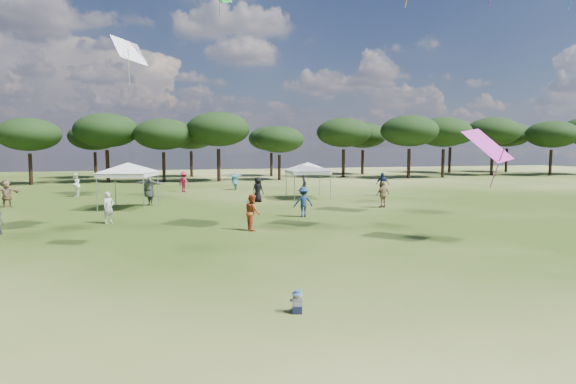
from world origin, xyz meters
name	(u,v)px	position (x,y,z in m)	size (l,w,h in m)	color
ground	(317,347)	(0.00, 0.00, 0.00)	(140.00, 140.00, 0.00)	#354A16
tree_line	(207,132)	(2.39, 47.41, 5.42)	(108.78, 17.63, 7.77)	black
tent_left	(128,165)	(-4.89, 22.75, 2.78)	(5.83, 5.83, 3.21)	gray
tent_right	(308,164)	(7.72, 25.58, 2.59)	(5.83, 5.83, 3.01)	gray
toddler	(297,303)	(0.16, 2.01, 0.25)	(0.41, 0.44, 0.56)	#161A32
festival_crowd	(170,192)	(-2.37, 24.40, 0.88)	(30.84, 21.81, 1.89)	white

